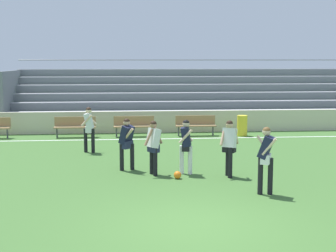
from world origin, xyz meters
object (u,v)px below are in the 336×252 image
(bleacher_stand, at_px, (199,95))
(bench_far_left, at_px, (75,125))
(player_dark_challenging, at_px, (186,142))
(player_dark_pressing_high, at_px, (266,154))
(player_dark_on_ball, at_px, (127,140))
(player_white_deep_cover, at_px, (153,143))
(bench_near_wall_gap, at_px, (196,124))
(player_white_trailing_run, at_px, (89,126))
(bench_centre_sideline, at_px, (134,124))
(soccer_ball, at_px, (178,175))
(trash_bin, at_px, (242,126))
(player_white_wide_right, at_px, (229,143))

(bleacher_stand, distance_m, bench_far_left, 7.63)
(player_dark_challenging, height_order, player_dark_pressing_high, player_dark_pressing_high)
(player_dark_challenging, height_order, player_dark_on_ball, player_dark_challenging)
(player_dark_challenging, bearing_deg, player_white_deep_cover, -178.53)
(bench_near_wall_gap, height_order, player_white_trailing_run, player_white_trailing_run)
(bench_centre_sideline, bearing_deg, soccer_ball, -82.58)
(player_dark_on_ball, distance_m, soccer_ball, 2.08)
(bench_far_left, bearing_deg, soccer_ball, -65.75)
(player_dark_challenging, bearing_deg, bleacher_stand, 79.37)
(bench_near_wall_gap, height_order, player_dark_challenging, player_dark_challenging)
(player_dark_challenging, distance_m, soccer_ball, 1.09)
(bench_far_left, xyz_separation_m, trash_bin, (7.43, -0.24, -0.09))
(bleacher_stand, height_order, bench_centre_sideline, bleacher_stand)
(trash_bin, relative_size, player_dark_pressing_high, 0.53)
(player_white_deep_cover, xyz_separation_m, player_dark_pressing_high, (2.67, -2.42, 0.08))
(player_dark_pressing_high, bearing_deg, bleacher_stand, 87.91)
(bleacher_stand, xyz_separation_m, player_white_deep_cover, (-3.19, -11.89, -0.55))
(player_white_wide_right, relative_size, player_dark_on_ball, 1.03)
(trash_bin, xyz_separation_m, player_dark_pressing_high, (-1.77, -9.70, 0.57))
(bench_near_wall_gap, bearing_deg, bleacher_stand, 79.31)
(bench_centre_sideline, xyz_separation_m, soccer_ball, (1.05, -8.09, -0.44))
(bleacher_stand, distance_m, bench_near_wall_gap, 4.55)
(player_dark_challenging, relative_size, player_dark_on_ball, 1.01)
(bench_far_left, distance_m, trash_bin, 7.44)
(player_white_deep_cover, bearing_deg, player_white_wide_right, -11.87)
(player_dark_on_ball, bearing_deg, bench_near_wall_gap, 65.27)
(bench_far_left, height_order, trash_bin, trash_bin)
(bench_centre_sideline, height_order, trash_bin, trash_bin)
(trash_bin, xyz_separation_m, player_dark_on_ball, (-5.22, -6.58, 0.49))
(bench_far_left, relative_size, trash_bin, 1.96)
(bench_far_left, height_order, player_dark_pressing_high, player_dark_pressing_high)
(trash_bin, distance_m, player_white_deep_cover, 8.54)
(bench_far_left, xyz_separation_m, player_dark_challenging, (3.96, -7.49, 0.42))
(player_white_trailing_run, height_order, soccer_ball, player_white_trailing_run)
(player_dark_on_ball, bearing_deg, bleacher_stand, 70.48)
(player_dark_pressing_high, xyz_separation_m, player_white_wide_right, (-0.51, 1.97, -0.05))
(trash_bin, height_order, player_white_trailing_run, player_white_trailing_run)
(player_dark_challenging, relative_size, player_white_wide_right, 0.98)
(bench_centre_sideline, bearing_deg, player_white_deep_cover, -86.95)
(bench_centre_sideline, height_order, player_dark_challenging, player_dark_challenging)
(trash_bin, relative_size, player_dark_challenging, 0.56)
(player_white_wide_right, bearing_deg, bench_far_left, 122.89)
(player_dark_pressing_high, bearing_deg, bench_far_left, 119.66)
(player_white_wide_right, bearing_deg, bench_centre_sideline, 107.85)
(player_white_deep_cover, height_order, player_dark_on_ball, player_white_deep_cover)
(trash_bin, height_order, player_white_deep_cover, player_white_deep_cover)
(bench_near_wall_gap, distance_m, bench_far_left, 5.36)
(bench_far_left, bearing_deg, player_white_trailing_run, -76.99)
(player_white_wide_right, bearing_deg, trash_bin, 73.60)
(bench_near_wall_gap, relative_size, player_white_trailing_run, 1.07)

